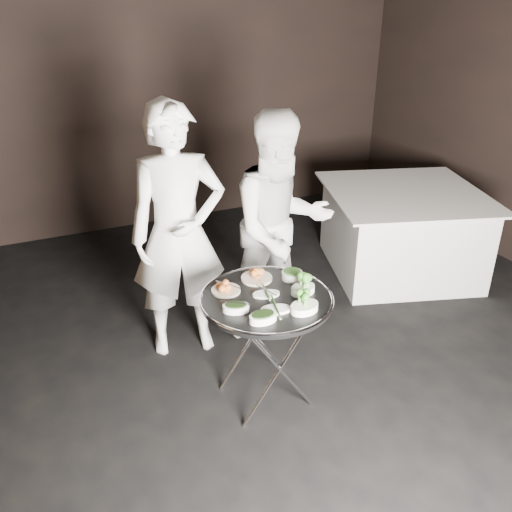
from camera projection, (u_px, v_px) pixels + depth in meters
name	position (u px, v px, depth m)	size (l,w,h in m)	color
floor	(289.00, 428.00, 3.30)	(6.00, 7.00, 0.05)	black
wall_back	(132.00, 85.00, 5.50)	(6.00, 0.05, 3.00)	black
tray_stand	(266.00, 345.00, 3.34)	(0.49, 0.42, 0.73)	silver
serving_tray	(267.00, 299.00, 3.19)	(0.79, 0.79, 0.04)	black
potato_plate_a	(226.00, 287.00, 3.24)	(0.18, 0.18, 0.06)	beige
potato_plate_b	(257.00, 275.00, 3.37)	(0.21, 0.21, 0.07)	beige
greens_bowl	(292.00, 274.00, 3.38)	(0.14, 0.14, 0.08)	white
asparagus_plate_a	(266.00, 293.00, 3.20)	(0.18, 0.12, 0.03)	white
asparagus_plate_b	(276.00, 308.00, 3.05)	(0.20, 0.14, 0.04)	white
spinach_bowl_a	(236.00, 307.00, 3.04)	(0.18, 0.15, 0.06)	white
spinach_bowl_b	(263.00, 316.00, 2.95)	(0.16, 0.11, 0.07)	white
broccoli_bowl_a	(303.00, 288.00, 3.23)	(0.18, 0.15, 0.07)	white
broccoli_bowl_b	(304.00, 306.00, 3.04)	(0.19, 0.15, 0.07)	white
serving_utensils	(264.00, 285.00, 3.23)	(0.57, 0.41, 0.01)	silver
waiter_left	(178.00, 234.00, 3.65)	(0.65, 0.43, 1.79)	white
waiter_right	(281.00, 228.00, 3.88)	(0.82, 0.64, 1.68)	white
dining_table	(401.00, 231.00, 4.96)	(1.35, 1.35, 0.77)	white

